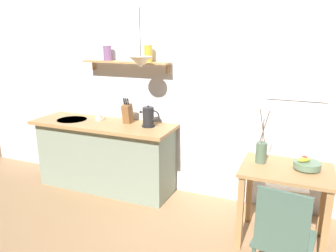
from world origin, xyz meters
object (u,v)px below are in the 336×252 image
twig_vase (261,152)px  knife_block (127,113)px  electric_kettle (149,117)px  pendant_lamp (141,62)px  fruit_bowl (306,164)px  dining_table (285,184)px  coffee_mug_by_sink (99,117)px  dining_chair_near (283,236)px  dining_chair_far (286,173)px

twig_vase → knife_block: 1.71m
electric_kettle → pendant_lamp: pendant_lamp is taller
fruit_bowl → dining_table: bearing=-160.8°
electric_kettle → coffee_mug_by_sink: bearing=178.4°
dining_table → twig_vase: bearing=165.9°
twig_vase → pendant_lamp: 1.57m
dining_chair_near → pendant_lamp: 2.21m
dining_table → pendant_lamp: 1.92m
dining_chair_far → pendant_lamp: 1.96m
dining_chair_far → fruit_bowl: bearing=-66.9°
pendant_lamp → knife_block: bearing=145.0°
dining_table → coffee_mug_by_sink: (-2.31, 0.43, 0.32)m
dining_chair_near → twig_vase: size_ratio=1.74×
electric_kettle → knife_block: knife_block is taller
knife_block → twig_vase: bearing=-13.0°
dining_chair_near → twig_vase: 0.89m
dining_table → knife_block: knife_block is taller
twig_vase → knife_block: bearing=167.0°
dining_chair_near → twig_vase: (-0.28, 0.76, 0.37)m
twig_vase → coffee_mug_by_sink: (-2.06, 0.37, 0.06)m
twig_vase → coffee_mug_by_sink: bearing=169.9°
dining_chair_far → pendant_lamp: bearing=-171.1°
dining_chair_near → knife_block: (-1.94, 1.14, 0.51)m
dining_chair_near → fruit_bowl: dining_chair_near is taller
dining_table → electric_kettle: bearing=165.7°
pendant_lamp → dining_table: bearing=-8.2°
coffee_mug_by_sink → knife_block: bearing=2.1°
dining_chair_near → dining_chair_far: dining_chair_far is taller
electric_kettle → twig_vase: bearing=-14.3°
fruit_bowl → electric_kettle: electric_kettle is taller
dining_table → electric_kettle: electric_kettle is taller
dining_table → dining_chair_near: bearing=-86.9°
twig_vase → dining_chair_near: bearing=-69.6°
dining_chair_far → dining_chair_near: bearing=-87.2°
fruit_bowl → dining_chair_far: bearing=113.1°
fruit_bowl → pendant_lamp: bearing=174.4°
dining_chair_far → fruit_bowl: dining_chair_far is taller
dining_table → dining_chair_near: (0.04, -0.70, -0.11)m
fruit_bowl → twig_vase: twig_vase is taller
dining_chair_far → twig_vase: (-0.23, -0.41, 0.35)m
dining_table → fruit_bowl: bearing=19.2°
fruit_bowl → dining_chair_near: bearing=-99.2°
twig_vase → pendant_lamp: (-1.35, 0.17, 0.79)m
knife_block → pendant_lamp: size_ratio=0.52×
dining_chair_near → dining_chair_far: size_ratio=0.96×
dining_table → pendant_lamp: (-1.59, 0.23, 1.05)m
dining_table → fruit_bowl: size_ratio=3.42×
coffee_mug_by_sink → pendant_lamp: 1.04m
electric_kettle → knife_block: 0.31m
dining_table → dining_chair_near: size_ratio=0.89×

